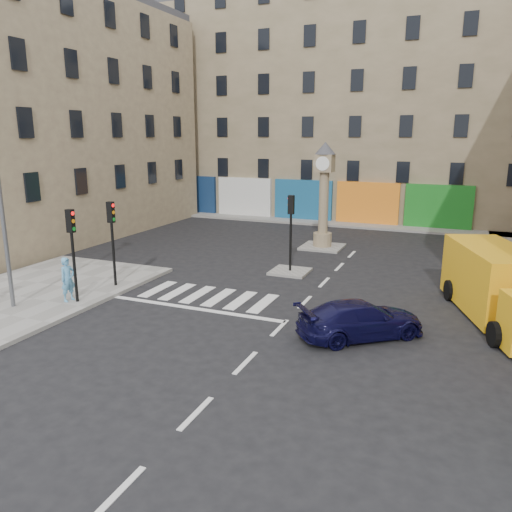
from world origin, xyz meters
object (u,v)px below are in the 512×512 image
Objects in this scene: clock_pillar at (324,189)px; navy_sedan at (361,319)px; yellow_van at (498,285)px; traffic_light_left_far at (112,230)px; traffic_light_island at (291,221)px; pedestrian_blue at (68,279)px; traffic_light_left_near at (72,241)px.

clock_pillar is 1.42× the size of navy_sedan.
clock_pillar is 12.94m from yellow_van.
navy_sedan is at bearing -69.46° from clock_pillar.
traffic_light_left_far is 11.31m from navy_sedan.
yellow_van is (9.02, -2.99, -1.33)m from traffic_light_island.
yellow_van is (15.32, 2.41, -1.36)m from traffic_light_left_far.
pedestrian_blue is at bearing 178.37° from yellow_van.
clock_pillar reaches higher than pedestrian_blue.
pedestrian_blue is (-0.35, -0.05, -1.58)m from traffic_light_left_near.
clock_pillar reaches higher than traffic_light_left_near.
traffic_light_left_near is at bearing 178.58° from yellow_van.
traffic_light_left_far is at bearing 0.54° from pedestrian_blue.
traffic_light_left_far is 0.51× the size of yellow_van.
navy_sedan is (4.76, -6.71, -1.97)m from traffic_light_island.
traffic_light_island is at bearing -31.54° from pedestrian_blue.
yellow_van is (4.26, 3.72, 0.63)m from navy_sedan.
traffic_light_left_near is 1.62m from pedestrian_blue.
traffic_light_left_far is 0.61× the size of clock_pillar.
clock_pillar is 15.56m from pedestrian_blue.
navy_sedan is at bearing -6.75° from traffic_light_left_far.
traffic_light_left_near is 1.00× the size of traffic_light_left_far.
traffic_light_island reaches higher than pedestrian_blue.
clock_pillar is (0.00, 6.00, 0.96)m from traffic_light_island.
traffic_light_island is 8.46m from navy_sedan.
traffic_light_left_near is 10.03m from traffic_light_island.
clock_pillar reaches higher than traffic_light_left_far.
traffic_light_left_far is at bearing -139.40° from traffic_light_island.
clock_pillar is at bearing 90.00° from traffic_light_island.
traffic_light_left_far reaches higher than pedestrian_blue.
clock_pillar is 13.88m from navy_sedan.
navy_sedan is (11.06, 1.09, -2.00)m from traffic_light_left_near.
traffic_light_left_far is 2.08× the size of pedestrian_blue.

